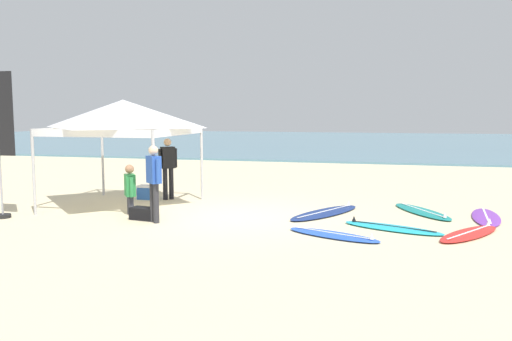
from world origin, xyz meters
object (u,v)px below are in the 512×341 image
surfboard_cyan (392,228)px  surfboard_navy (325,213)px  surfboard_purple (486,217)px  person_black (168,164)px  surfboard_teal (422,211)px  cooler_box (147,192)px  gear_bag_near_tent (144,214)px  person_green (130,187)px  banner_flag (3,150)px  canopy_tent (123,114)px  person_blue (154,178)px  surfboard_blue (334,235)px  surfboard_red (469,234)px

surfboard_cyan → surfboard_navy: bearing=139.6°
surfboard_purple → person_black: person_black is taller
surfboard_teal → cooler_box: (-7.39, 0.22, 0.16)m
surfboard_cyan → gear_bag_near_tent: (-5.48, -0.35, 0.10)m
person_green → surfboard_navy: bearing=15.0°
person_green → banner_flag: size_ratio=0.35×
surfboard_cyan → person_green: 6.09m
canopy_tent → person_black: size_ratio=1.87×
surfboard_cyan → banner_flag: 8.82m
surfboard_purple → gear_bag_near_tent: (-7.58, -2.04, 0.10)m
person_black → person_blue: same height
surfboard_teal → surfboard_purple: bearing=-14.4°
person_black → banner_flag: 4.23m
surfboard_cyan → cooler_box: bearing=161.3°
surfboard_teal → surfboard_purple: 1.43m
gear_bag_near_tent → person_black: bearing=102.1°
surfboard_cyan → surfboard_teal: size_ratio=0.96×
surfboard_cyan → cooler_box: (-6.67, 2.27, 0.16)m
surfboard_purple → cooler_box: size_ratio=4.56×
surfboard_purple → surfboard_blue: 4.15m
surfboard_red → person_black: bearing=161.7°
surfboard_purple → cooler_box: 8.80m
surfboard_teal → surfboard_blue: (-1.84, -2.97, 0.00)m
person_blue → person_black: bearing=108.1°
canopy_tent → surfboard_purple: canopy_tent is taller
surfboard_red → person_blue: size_ratio=1.22×
gear_bag_near_tent → canopy_tent: bearing=130.9°
canopy_tent → cooler_box: 2.51m
surfboard_navy → gear_bag_near_tent: (-3.93, -1.67, 0.10)m
person_black → person_green: (0.00, -2.22, -0.33)m
banner_flag → gear_bag_near_tent: 3.52m
surfboard_blue → banner_flag: 7.67m
surfboard_purple → person_blue: bearing=-162.7°
surfboard_red → person_black: 8.01m
surfboard_blue → person_black: size_ratio=1.20×
surfboard_navy → person_blue: 4.14m
surfboard_purple → canopy_tent: bearing=-175.8°
surfboard_purple → banner_flag: banner_flag is taller
surfboard_teal → canopy_tent: bearing=-172.3°
surfboard_red → surfboard_cyan: (-1.49, 0.16, -0.00)m
surfboard_red → surfboard_navy: bearing=154.0°
person_black → person_green: bearing=-90.0°
surfboard_cyan → surfboard_teal: (0.72, 2.04, -0.00)m
person_green → cooler_box: (-0.61, 2.15, -0.46)m
surfboard_red → surfboard_purple: size_ratio=0.91×
surfboard_teal → person_blue: bearing=-156.0°
surfboard_cyan → surfboard_blue: 1.46m
surfboard_red → person_blue: person_blue is taller
gear_bag_near_tent → banner_flag: bearing=-168.9°
canopy_tent → person_green: size_ratio=2.67×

